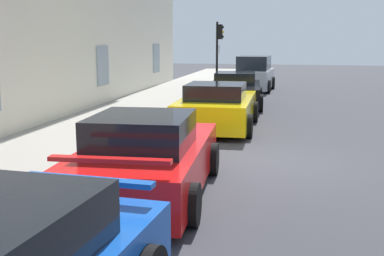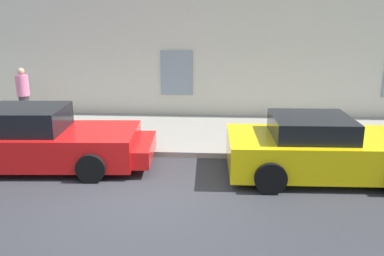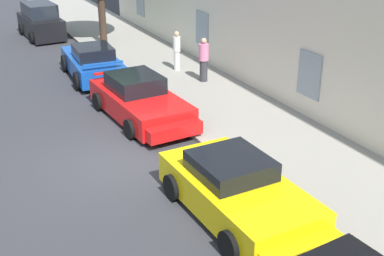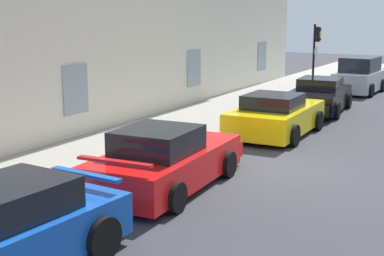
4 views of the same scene
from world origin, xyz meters
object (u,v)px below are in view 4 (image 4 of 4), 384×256
(sportscar_yellow_flank, at_px, (168,160))
(hatchback_parked, at_px, (359,76))
(sportscar_white_middle, at_px, (278,116))
(sportscar_tail_end, at_px, (317,98))
(traffic_light, at_px, (316,47))

(sportscar_yellow_flank, distance_m, hatchback_parked, 17.43)
(sportscar_white_middle, height_order, sportscar_tail_end, sportscar_white_middle)
(sportscar_white_middle, relative_size, traffic_light, 1.45)
(sportscar_yellow_flank, bearing_deg, sportscar_tail_end, -0.50)
(sportscar_yellow_flank, relative_size, sportscar_white_middle, 1.06)
(hatchback_parked, distance_m, traffic_light, 3.56)
(sportscar_tail_end, distance_m, hatchback_parked, 6.30)
(sportscar_white_middle, bearing_deg, sportscar_yellow_flank, 178.49)
(sportscar_tail_end, relative_size, hatchback_parked, 1.30)
(sportscar_white_middle, relative_size, hatchback_parked, 1.26)
(sportscar_yellow_flank, height_order, sportscar_white_middle, sportscar_yellow_flank)
(sportscar_yellow_flank, bearing_deg, sportscar_white_middle, -1.51)
(sportscar_yellow_flank, relative_size, traffic_light, 1.53)
(sportscar_yellow_flank, distance_m, traffic_light, 14.65)
(sportscar_white_middle, distance_m, sportscar_tail_end, 4.58)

